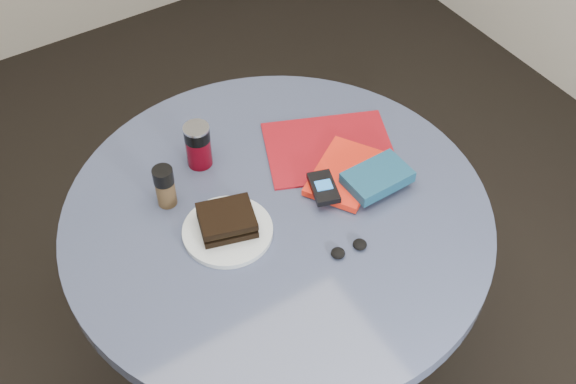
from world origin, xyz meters
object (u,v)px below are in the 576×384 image
red_book (345,173)px  headphones (349,249)px  soda_can (198,145)px  pepper_grinder (165,186)px  sandwich (227,220)px  novel (377,177)px  mp3_player (324,188)px  magazine (329,148)px  plate (228,231)px  table (278,255)px

red_book → headphones: 0.23m
soda_can → pepper_grinder: (-0.13, -0.08, -0.00)m
sandwich → novel: bearing=-11.9°
soda_can → mp3_player: soda_can is taller
soda_can → mp3_player: (0.19, -0.25, -0.03)m
headphones → pepper_grinder: bearing=128.5°
soda_can → magazine: 0.33m
red_book → plate: bearing=147.6°
plate → soda_can: 0.24m
plate → table: bearing=-2.5°
red_book → novel: novel is taller
table → red_book: (0.20, 0.01, 0.18)m
pepper_grinder → magazine: bearing=-7.5°
plate → soda_can: bearing=77.4°
soda_can → red_book: soda_can is taller
red_book → novel: size_ratio=1.35×
plate → red_book: (0.32, -0.00, 0.01)m
pepper_grinder → magazine: (0.42, -0.06, -0.05)m
magazine → headphones: (-0.15, -0.29, 0.01)m
red_book → novel: (0.04, -0.07, 0.02)m
plate → red_book: 0.32m
plate → soda_can: soda_can is taller
novel → headphones: bearing=-145.2°
magazine → red_book: bearing=-80.4°
table → pepper_grinder: (-0.20, 0.16, 0.22)m
pepper_grinder → mp3_player: size_ratio=0.98×
sandwich → magazine: bearing=15.2°
mp3_player → pepper_grinder: bearing=150.5°
plate → pepper_grinder: 0.18m
table → pepper_grinder: 0.34m
magazine → mp3_player: 0.16m
sandwich → headphones: bearing=-44.9°
mp3_player → table: bearing=171.3°
pepper_grinder → magazine: pepper_grinder is taller
plate → sandwich: size_ratio=1.40×
novel → headphones: size_ratio=1.69×
soda_can → novel: soda_can is taller
magazine → mp3_player: (-0.10, -0.12, 0.03)m
sandwich → soda_can: (0.05, 0.22, 0.02)m
table → plate: size_ratio=4.89×
table → mp3_player: 0.23m
mp3_player → headphones: size_ratio=1.23×
magazine → novel: bearing=-61.0°
pepper_grinder → mp3_player: 0.37m
sandwich → pepper_grinder: (-0.08, 0.15, 0.02)m
red_book → mp3_player: bearing=164.1°
pepper_grinder → novel: size_ratio=0.72×
table → magazine: size_ratio=3.19×
headphones → magazine: bearing=63.0°
soda_can → plate: bearing=-102.6°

